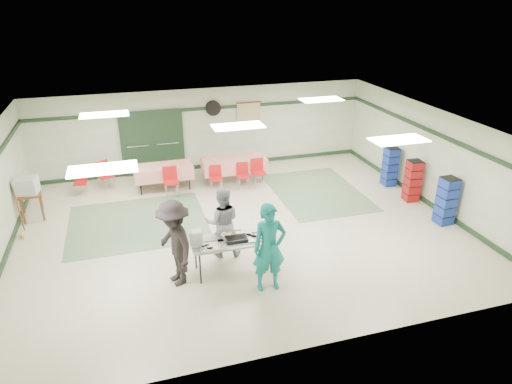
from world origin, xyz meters
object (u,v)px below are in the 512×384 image
object	(u,v)px
volunteer_dark	(174,243)
crate_stack_red	(413,181)
chair_d	(170,178)
printer_table	(30,195)
volunteer_grey	(222,222)
chair_c	(258,169)
broom	(19,210)
crate_stack_blue_b	(446,201)
chair_loose_a	(104,173)
office_printer	(26,186)
crate_stack_blue_a	(390,167)
dining_table_a	(234,164)
volunteer_teal	(269,248)
chair_b	(216,175)
serving_table	(234,241)
dining_table_b	(163,171)
chair_loose_b	(80,180)
chair_a	(243,173)

from	to	relation	value
volunteer_dark	crate_stack_red	bearing A→B (deg)	90.80
chair_d	printer_table	bearing A→B (deg)	-174.86
volunteer_grey	crate_stack_red	distance (m)	5.99
chair_c	broom	size ratio (longest dim) A/B	0.64
volunteer_grey	crate_stack_blue_b	distance (m)	5.84
chair_loose_a	office_printer	size ratio (longest dim) A/B	1.66
chair_d	crate_stack_blue_a	bearing A→B (deg)	-9.54
dining_table_a	crate_stack_blue_a	xyz separation A→B (m)	(4.52, -1.69, 0.04)
volunteer_teal	printer_table	distance (m)	7.01
chair_b	chair_c	distance (m)	1.32
serving_table	dining_table_b	xyz separation A→B (m)	(-0.97, 4.91, -0.15)
dining_table_a	dining_table_b	xyz separation A→B (m)	(-2.20, -0.00, -0.00)
dining_table_a	broom	size ratio (longest dim) A/B	1.47
broom	volunteer_dark	bearing A→B (deg)	-42.86
chair_loose_a	crate_stack_blue_a	xyz separation A→B (m)	(8.45, -2.17, 0.07)
volunteer_dark	crate_stack_blue_b	size ratio (longest dim) A/B	1.46
chair_loose_b	crate_stack_red	distance (m)	9.65
chair_loose_a	crate_stack_blue_b	distance (m)	9.73
chair_b	office_printer	distance (m)	5.10
volunteer_dark	broom	bearing A→B (deg)	-147.99
serving_table	chair_d	world-z (taller)	chair_d
volunteer_teal	volunteer_dark	world-z (taller)	volunteer_teal
printer_table	broom	world-z (taller)	broom
chair_a	broom	xyz separation A→B (m)	(-5.98, -1.39, 0.22)
serving_table	volunteer_teal	xyz separation A→B (m)	(0.52, -0.81, 0.22)
volunteer_teal	dining_table_b	xyz separation A→B (m)	(-1.49, 5.71, -0.36)
dining_table_b	crate_stack_blue_a	distance (m)	6.93
broom	dining_table_a	bearing A→B (deg)	17.56
chair_d	crate_stack_blue_a	world-z (taller)	crate_stack_blue_a
volunteer_dark	office_printer	distance (m)	5.17
chair_c	chair_d	bearing A→B (deg)	178.00
chair_loose_a	chair_b	bearing A→B (deg)	-46.91
printer_table	crate_stack_blue_a	bearing A→B (deg)	-14.06
dining_table_a	office_printer	world-z (taller)	office_printer
dining_table_b	chair_loose_a	distance (m)	1.80
serving_table	printer_table	world-z (taller)	serving_table
chair_c	chair_loose_b	xyz separation A→B (m)	(-5.20, 0.84, -0.05)
office_printer	chair_a	bearing A→B (deg)	11.49
chair_a	chair_loose_a	bearing A→B (deg)	170.20
printer_table	volunteer_dark	bearing A→B (deg)	-60.84
printer_table	dining_table_a	bearing A→B (deg)	-0.88
serving_table	printer_table	xyz separation A→B (m)	(-4.55, 4.02, -0.07)
volunteer_dark	chair_loose_b	world-z (taller)	volunteer_dark
crate_stack_blue_b	crate_stack_blue_a	bearing A→B (deg)	90.00
dining_table_b	printer_table	bearing A→B (deg)	-166.39
chair_b	dining_table_a	bearing A→B (deg)	46.21
volunteer_teal	chair_d	size ratio (longest dim) A/B	2.11
chair_a	chair_b	world-z (taller)	chair_b
chair_loose_b	printer_table	distance (m)	1.67
volunteer_grey	chair_loose_b	world-z (taller)	volunteer_grey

